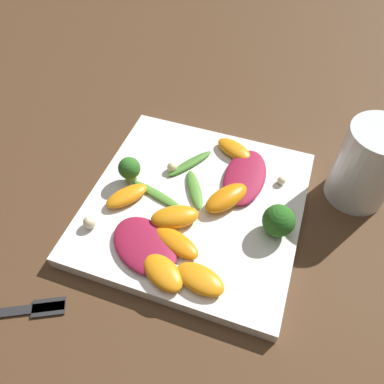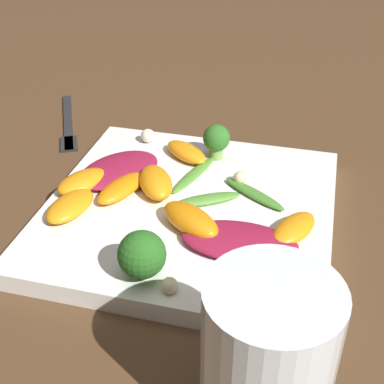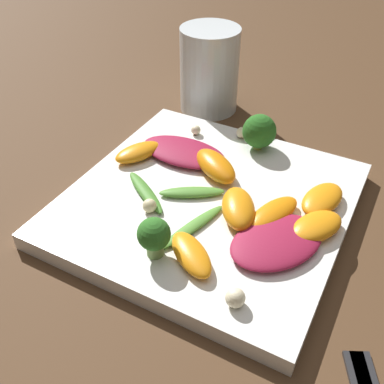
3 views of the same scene
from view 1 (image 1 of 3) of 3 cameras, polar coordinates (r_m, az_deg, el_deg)
ground_plane at (r=0.52m, az=0.44°, el=-2.74°), size 2.40×2.40×0.00m
plate at (r=0.51m, az=0.44°, el=-2.11°), size 0.28×0.28×0.02m
drinking_glass at (r=0.55m, az=25.21°, el=3.68°), size 0.08×0.08×0.12m
fork at (r=0.50m, az=-26.41°, el=-16.03°), size 0.16×0.09×0.01m
radicchio_leaf_0 at (r=0.46m, az=-7.24°, el=-8.06°), size 0.12×0.10×0.01m
radicchio_leaf_1 at (r=0.53m, az=8.06°, el=2.34°), size 0.06×0.11×0.01m
orange_segment_0 at (r=0.46m, az=-2.47°, el=-7.66°), size 0.07×0.05×0.01m
orange_segment_1 at (r=0.50m, az=5.26°, el=-0.90°), size 0.06×0.07×0.02m
orange_segment_2 at (r=0.51m, az=-9.92°, el=-0.59°), size 0.06×0.07×0.02m
orange_segment_3 at (r=0.56m, az=6.43°, el=6.47°), size 0.07×0.05×0.02m
orange_segment_4 at (r=0.44m, az=1.24°, el=-13.13°), size 0.07×0.05×0.02m
orange_segment_5 at (r=0.48m, az=-2.63°, el=-3.82°), size 0.07×0.06×0.02m
orange_segment_6 at (r=0.44m, az=-4.30°, el=-12.17°), size 0.07×0.06×0.02m
broccoli_floret_0 at (r=0.47m, az=13.07°, el=-4.29°), size 0.04×0.04×0.04m
broccoli_floret_1 at (r=0.52m, az=-9.51°, el=3.45°), size 0.03×0.03×0.04m
arugula_sprig_0 at (r=0.55m, az=-0.32°, el=4.38°), size 0.05×0.07×0.01m
arugula_sprig_1 at (r=0.51m, az=-5.28°, el=-0.46°), size 0.09×0.04×0.01m
arugula_sprig_2 at (r=0.51m, az=0.40°, el=0.41°), size 0.05×0.07×0.01m
macadamia_nut_0 at (r=0.50m, az=14.69°, el=-3.29°), size 0.01×0.01×0.01m
macadamia_nut_1 at (r=0.54m, az=13.49°, el=1.74°), size 0.01×0.01×0.01m
macadamia_nut_2 at (r=0.54m, az=-3.05°, el=3.81°), size 0.01×0.01×0.01m
macadamia_nut_3 at (r=0.49m, az=-15.32°, el=-4.46°), size 0.02×0.02×0.02m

